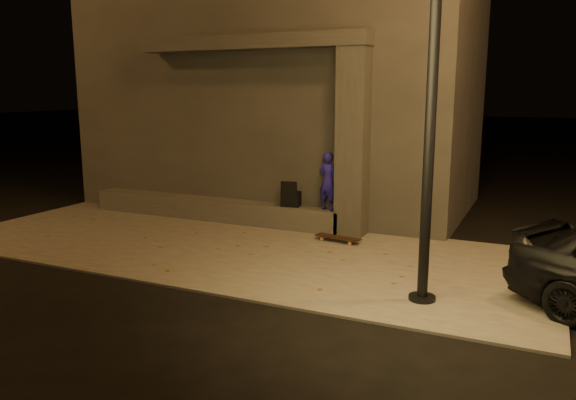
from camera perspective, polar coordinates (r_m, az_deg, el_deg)
The scene contains 9 objects.
ground at distance 8.75m, azimuth -12.50°, elevation -8.09°, with size 120.00×120.00×0.00m, color black.
sidewalk at distance 10.32m, azimuth -5.76°, elevation -4.80°, with size 11.00×4.40×0.04m, color #615D56.
building at distance 14.37m, azimuth -0.20°, elevation 10.17°, with size 9.00×5.10×5.22m.
ledge at distance 12.47m, azimuth -7.63°, elevation -0.91°, with size 6.00×0.55×0.45m, color #494742.
column at distance 10.86m, azimuth 6.62°, elevation 5.76°, with size 0.55×0.55×3.60m, color #3A3735.
canopy at distance 11.78m, azimuth -3.68°, elevation 15.66°, with size 5.00×0.70×0.28m, color #3A3735.
skateboarder at distance 11.13m, azimuth 4.09°, elevation 1.94°, with size 0.42×0.28×1.16m, color #2119A6.
backpack at distance 11.50m, azimuth 0.31°, elevation 0.25°, with size 0.40×0.29×0.53m.
skateboard at distance 10.57m, azimuth 5.10°, elevation -3.84°, with size 0.92×0.37×0.10m.
Camera 1 is at (5.09, -6.52, 2.83)m, focal length 35.00 mm.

